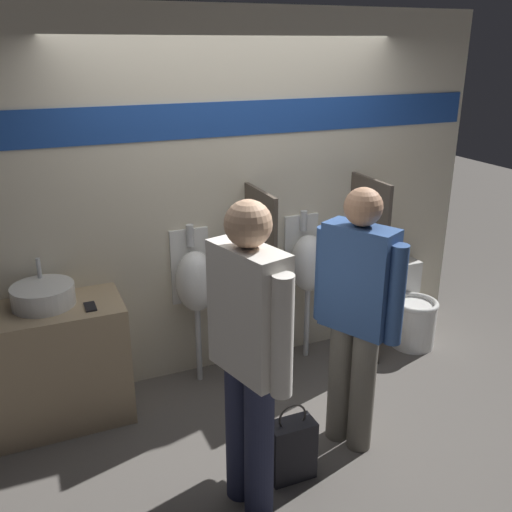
{
  "coord_description": "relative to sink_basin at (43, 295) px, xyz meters",
  "views": [
    {
      "loc": [
        -1.47,
        -3.27,
        2.45
      ],
      "look_at": [
        0.0,
        0.17,
        1.05
      ],
      "focal_mm": 40.0,
      "sensor_mm": 36.0,
      "label": 1
    }
  ],
  "objects": [
    {
      "name": "toilet",
      "position": [
        2.9,
        -0.09,
        -0.63
      ],
      "size": [
        0.39,
        0.54,
        0.81
      ],
      "color": "white",
      "rests_on": "ground_plane"
    },
    {
      "name": "shopping_bag",
      "position": [
        1.22,
        -1.18,
        -0.73
      ],
      "size": [
        0.27,
        0.15,
        0.51
      ],
      "color": "#232328",
      "rests_on": "ground_plane"
    },
    {
      "name": "cell_phone",
      "position": [
        0.27,
        -0.15,
        -0.06
      ],
      "size": [
        0.07,
        0.14,
        0.01
      ],
      "color": "black",
      "rests_on": "sink_counter"
    },
    {
      "name": "sink_basin",
      "position": [
        0.0,
        0.0,
        0.0
      ],
      "size": [
        0.4,
        0.4,
        0.28
      ],
      "color": "white",
      "rests_on": "sink_counter"
    },
    {
      "name": "person_in_vest",
      "position": [
        1.71,
        -1.03,
        0.02
      ],
      "size": [
        0.36,
        0.54,
        1.7
      ],
      "rotation": [
        0.0,
        0.0,
        2.03
      ],
      "color": "#666056",
      "rests_on": "ground_plane"
    },
    {
      "name": "urinal_far",
      "position": [
        1.97,
        0.06,
        -0.1
      ],
      "size": [
        0.3,
        0.3,
        1.22
      ],
      "color": "silver",
      "rests_on": "ground_plane"
    },
    {
      "name": "person_with_lanyard",
      "position": [
        0.92,
        -1.27,
        0.06
      ],
      "size": [
        0.31,
        0.6,
        1.77
      ],
      "rotation": [
        0.0,
        0.0,
        1.84
      ],
      "color": "#282D4C",
      "rests_on": "ground_plane"
    },
    {
      "name": "divider_near_counter",
      "position": [
        1.51,
        -0.06,
        -0.18
      ],
      "size": [
        0.03,
        0.52,
        1.48
      ],
      "color": "#4C4238",
      "rests_on": "ground_plane"
    },
    {
      "name": "display_wall",
      "position": [
        1.42,
        0.23,
        0.44
      ],
      "size": [
        4.09,
        0.07,
        2.7
      ],
      "color": "beige",
      "rests_on": "ground_plane"
    },
    {
      "name": "ground_plane",
      "position": [
        1.42,
        -0.37,
        -0.92
      ],
      "size": [
        16.0,
        16.0,
        0.0
      ],
      "primitive_type": "plane",
      "color": "#5B5651"
    },
    {
      "name": "urinal_near_counter",
      "position": [
        1.05,
        0.06,
        -0.1
      ],
      "size": [
        0.3,
        0.3,
        1.22
      ],
      "color": "silver",
      "rests_on": "ground_plane"
    },
    {
      "name": "divider_mid",
      "position": [
        2.44,
        -0.06,
        -0.18
      ],
      "size": [
        0.03,
        0.52,
        1.48
      ],
      "color": "#4C4238",
      "rests_on": "ground_plane"
    },
    {
      "name": "sink_counter",
      "position": [
        -0.05,
        -0.05,
        -0.49
      ],
      "size": [
        1.06,
        0.51,
        0.85
      ],
      "color": "tan",
      "rests_on": "ground_plane"
    }
  ]
}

